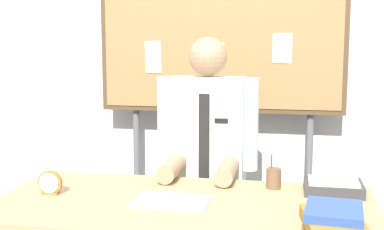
# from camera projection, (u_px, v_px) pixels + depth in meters

# --- Properties ---
(back_wall) EXTENTS (6.40, 0.08, 2.70)m
(back_wall) POSITION_uv_depth(u_px,v_px,m) (224.00, 52.00, 3.41)
(back_wall) COLOR silver
(back_wall) RESTS_ON ground_plane
(desk) EXTENTS (1.64, 0.80, 0.74)m
(desk) POSITION_uv_depth(u_px,v_px,m) (184.00, 222.00, 2.22)
(desk) COLOR tan
(desk) RESTS_ON ground_plane
(person) EXTENTS (0.55, 0.56, 1.44)m
(person) POSITION_uv_depth(u_px,v_px,m) (207.00, 179.00, 2.83)
(person) COLOR #2D2D33
(person) RESTS_ON ground_plane
(bulletin_board) EXTENTS (1.54, 0.09, 2.24)m
(bulletin_board) POSITION_uv_depth(u_px,v_px,m) (221.00, 15.00, 3.17)
(bulletin_board) COLOR #4C3823
(bulletin_board) RESTS_ON ground_plane
(book_stack) EXTENTS (0.24, 0.30, 0.08)m
(book_stack) POSITION_uv_depth(u_px,v_px,m) (333.00, 218.00, 1.88)
(book_stack) COLOR olive
(book_stack) RESTS_ON desk
(open_notebook) EXTENTS (0.32, 0.20, 0.01)m
(open_notebook) POSITION_uv_depth(u_px,v_px,m) (172.00, 201.00, 2.20)
(open_notebook) COLOR silver
(open_notebook) RESTS_ON desk
(desk_clock) EXTENTS (0.11, 0.04, 0.11)m
(desk_clock) POSITION_uv_depth(u_px,v_px,m) (50.00, 184.00, 2.31)
(desk_clock) COLOR olive
(desk_clock) RESTS_ON desk
(pen_holder) EXTENTS (0.07, 0.07, 0.16)m
(pen_holder) POSITION_uv_depth(u_px,v_px,m) (274.00, 178.00, 2.41)
(pen_holder) COLOR brown
(pen_holder) RESTS_ON desk
(paper_tray) EXTENTS (0.26, 0.20, 0.06)m
(paper_tray) POSITION_uv_depth(u_px,v_px,m) (333.00, 187.00, 2.34)
(paper_tray) COLOR #333338
(paper_tray) RESTS_ON desk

